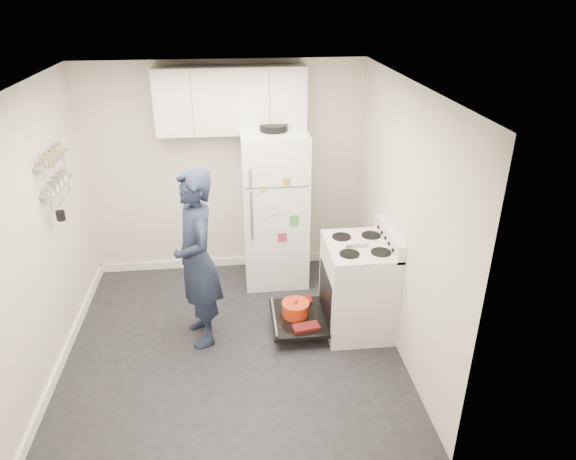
{
  "coord_description": "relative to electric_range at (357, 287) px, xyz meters",
  "views": [
    {
      "loc": [
        0.09,
        -4.13,
        3.22
      ],
      "look_at": [
        0.59,
        0.35,
        1.05
      ],
      "focal_mm": 32.0,
      "sensor_mm": 36.0,
      "label": 1
    }
  ],
  "objects": [
    {
      "name": "wall_shelf_rack",
      "position": [
        -2.78,
        0.34,
        1.21
      ],
      "size": [
        0.14,
        0.6,
        0.61
      ],
      "color": "#B2B2B7",
      "rests_on": "room"
    },
    {
      "name": "open_oven_door",
      "position": [
        -0.6,
        0.02,
        -0.28
      ],
      "size": [
        0.55,
        0.7,
        0.22
      ],
      "color": "black",
      "rests_on": "ground"
    },
    {
      "name": "room",
      "position": [
        -1.29,
        -0.12,
        0.74
      ],
      "size": [
        3.21,
        3.21,
        2.51
      ],
      "color": "black",
      "rests_on": "ground"
    },
    {
      "name": "person",
      "position": [
        -1.55,
        -0.0,
        0.42
      ],
      "size": [
        0.58,
        0.74,
        1.77
      ],
      "primitive_type": "imported",
      "rotation": [
        0.0,
        0.0,
        -1.29
      ],
      "color": "#192239",
      "rests_on": "ground"
    },
    {
      "name": "refrigerator",
      "position": [
        -0.72,
        1.1,
        0.44
      ],
      "size": [
        0.72,
        0.74,
        1.87
      ],
      "color": "white",
      "rests_on": "ground"
    },
    {
      "name": "upper_cabinets",
      "position": [
        -1.16,
        1.28,
        1.63
      ],
      "size": [
        1.6,
        0.33,
        0.7
      ],
      "primitive_type": "cube",
      "color": "silver",
      "rests_on": "room"
    },
    {
      "name": "electric_range",
      "position": [
        0.0,
        0.0,
        0.0
      ],
      "size": [
        0.66,
        0.76,
        1.1
      ],
      "color": "silver",
      "rests_on": "ground"
    }
  ]
}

